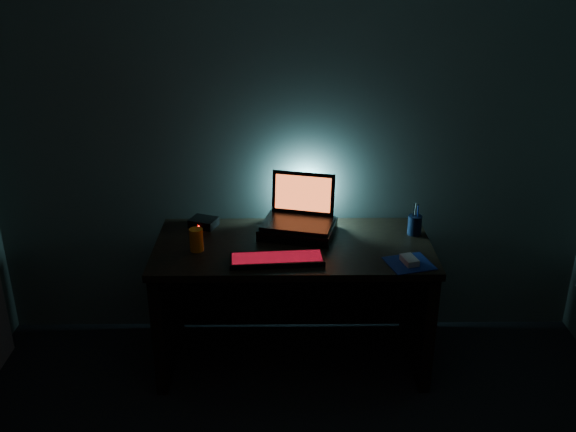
# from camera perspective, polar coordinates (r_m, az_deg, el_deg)

# --- Properties ---
(room) EXTENTS (3.50, 4.00, 2.50)m
(room) POSITION_cam_1_polar(r_m,az_deg,el_deg) (1.82, 1.42, -10.74)
(room) COLOR black
(room) RESTS_ON ground
(desk) EXTENTS (1.50, 0.70, 0.75)m
(desk) POSITION_cam_1_polar(r_m,az_deg,el_deg) (3.64, 0.43, -5.80)
(desk) COLOR black
(desk) RESTS_ON ground
(riser) EXTENTS (0.46, 0.39, 0.06)m
(riser) POSITION_cam_1_polar(r_m,az_deg,el_deg) (3.58, 0.89, -1.18)
(riser) COLOR black
(riser) RESTS_ON desk
(laptop) EXTENTS (0.43, 0.36, 0.26)m
(laptop) POSITION_cam_1_polar(r_m,az_deg,el_deg) (3.59, 1.08, 0.46)
(laptop) COLOR black
(laptop) RESTS_ON riser
(keyboard) EXTENTS (0.49, 0.19, 0.03)m
(keyboard) POSITION_cam_1_polar(r_m,az_deg,el_deg) (3.29, -1.00, -3.87)
(keyboard) COLOR black
(keyboard) RESTS_ON desk
(mousepad) EXTENTS (0.27, 0.25, 0.00)m
(mousepad) POSITION_cam_1_polar(r_m,az_deg,el_deg) (3.33, 10.72, -4.15)
(mousepad) COLOR #0B1952
(mousepad) RESTS_ON desk
(mouse) EXTENTS (0.09, 0.12, 0.03)m
(mouse) POSITION_cam_1_polar(r_m,az_deg,el_deg) (3.32, 10.74, -3.88)
(mouse) COLOR #96969C
(mouse) RESTS_ON mousepad
(pen_cup) EXTENTS (0.10, 0.10, 0.11)m
(pen_cup) POSITION_cam_1_polar(r_m,az_deg,el_deg) (3.64, 11.19, -0.79)
(pen_cup) COLOR black
(pen_cup) RESTS_ON desk
(juice_glass) EXTENTS (0.09, 0.09, 0.12)m
(juice_glass) POSITION_cam_1_polar(r_m,az_deg,el_deg) (3.42, -8.14, -2.10)
(juice_glass) COLOR orange
(juice_glass) RESTS_ON desk
(router) EXTENTS (0.18, 0.16, 0.05)m
(router) POSITION_cam_1_polar(r_m,az_deg,el_deg) (3.71, -7.51, -0.57)
(router) COLOR black
(router) RESTS_ON desk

